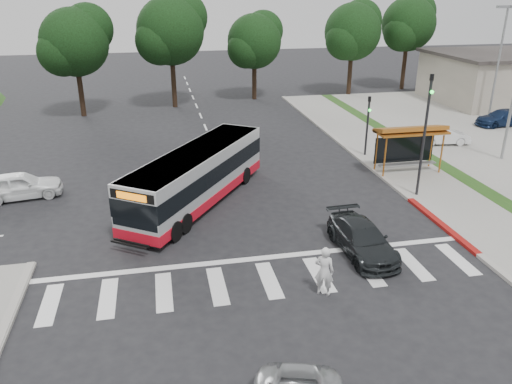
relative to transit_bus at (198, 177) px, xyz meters
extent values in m
plane|color=black|center=(1.95, -3.00, -1.41)|extent=(140.00, 140.00, 0.00)
cube|color=gray|center=(12.95, 5.00, -1.35)|extent=(4.00, 40.00, 0.12)
cube|color=#9E9991|center=(10.95, 5.00, -1.33)|extent=(0.30, 40.00, 0.15)
cube|color=maroon|center=(10.95, -5.00, -1.33)|extent=(0.32, 6.00, 0.15)
cube|color=#ABA190|center=(31.95, 19.00, 0.79)|extent=(14.00, 10.00, 4.40)
cube|color=silver|center=(1.95, -8.00, -1.40)|extent=(18.00, 2.60, 0.01)
cylinder|color=#A65C1B|center=(10.95, 1.40, -0.14)|extent=(0.10, 0.10, 2.30)
cylinder|color=#A65C1B|center=(14.55, 1.40, -0.14)|extent=(0.10, 0.10, 2.30)
cylinder|color=#A65C1B|center=(10.95, 2.60, -0.14)|extent=(0.10, 0.10, 2.30)
cylinder|color=#A65C1B|center=(14.55, 2.60, -0.14)|extent=(0.10, 0.10, 2.30)
cube|color=#A65C1B|center=(12.75, 2.00, 1.16)|extent=(4.20, 1.60, 0.12)
cube|color=#A65C1B|center=(12.75, 2.05, 1.31)|extent=(4.20, 1.32, 0.51)
cube|color=black|center=(12.75, 2.60, -0.09)|extent=(3.80, 0.06, 1.60)
cube|color=gray|center=(12.75, 2.00, -0.84)|extent=(3.60, 0.40, 0.08)
cylinder|color=black|center=(11.55, -1.50, 1.84)|extent=(0.14, 0.14, 6.50)
imported|color=black|center=(11.55, -1.50, 4.59)|extent=(0.16, 0.20, 1.00)
sphere|color=#19E533|center=(11.55, -1.68, 4.24)|extent=(0.18, 0.18, 0.18)
cylinder|color=black|center=(11.55, 5.50, 0.59)|extent=(0.14, 0.14, 4.00)
imported|color=black|center=(11.55, 5.50, 2.09)|extent=(0.16, 0.20, 1.00)
sphere|color=#19E533|center=(11.55, 5.32, 1.74)|extent=(0.18, 0.18, 0.18)
cylinder|color=gray|center=(25.95, 13.00, 3.19)|extent=(0.18, 0.18, 9.00)
cube|color=gray|center=(25.40, 13.00, 7.59)|extent=(0.80, 0.35, 0.22)
cylinder|color=black|center=(17.95, 25.00, 0.89)|extent=(0.44, 0.44, 4.40)
sphere|color=black|center=(17.95, 25.00, 4.89)|extent=(5.60, 5.60, 5.60)
sphere|color=black|center=(19.07, 25.84, 5.89)|extent=(4.20, 4.20, 4.20)
sphere|color=black|center=(16.97, 24.30, 4.19)|extent=(3.92, 3.92, 3.92)
cylinder|color=black|center=(24.95, 27.00, 1.01)|extent=(0.44, 0.44, 4.84)
sphere|color=black|center=(24.95, 27.00, 5.41)|extent=(5.60, 5.60, 5.60)
sphere|color=black|center=(26.07, 27.84, 6.51)|extent=(4.20, 4.20, 4.20)
sphere|color=black|center=(23.97, 26.30, 4.64)|extent=(3.92, 3.92, 3.92)
cylinder|color=black|center=(-0.05, 23.00, 1.01)|extent=(0.44, 0.44, 4.84)
sphere|color=black|center=(-0.05, 23.00, 5.41)|extent=(6.00, 6.00, 6.00)
sphere|color=black|center=(1.15, 23.90, 6.51)|extent=(4.50, 4.50, 4.50)
sphere|color=black|center=(-1.10, 22.25, 4.64)|extent=(4.20, 4.20, 4.20)
cylinder|color=black|center=(7.95, 25.00, 0.57)|extent=(0.44, 0.44, 3.96)
sphere|color=black|center=(7.95, 25.00, 4.17)|extent=(5.20, 5.20, 5.20)
sphere|color=black|center=(8.99, 25.78, 5.07)|extent=(3.90, 3.90, 3.90)
sphere|color=black|center=(7.04, 24.35, 3.54)|extent=(3.64, 3.64, 3.64)
cylinder|color=black|center=(-8.05, 21.00, 0.79)|extent=(0.44, 0.44, 4.40)
sphere|color=black|center=(-8.05, 21.00, 4.79)|extent=(5.60, 5.60, 5.60)
sphere|color=black|center=(-6.93, 21.84, 5.79)|extent=(4.20, 4.20, 4.20)
sphere|color=black|center=(-9.03, 20.30, 4.09)|extent=(3.92, 3.92, 3.92)
imported|color=silver|center=(3.68, -9.29, -0.44)|extent=(0.84, 0.74, 1.93)
imported|color=#212527|center=(6.25, -6.66, -0.76)|extent=(2.03, 4.55, 1.30)
imported|color=white|center=(-9.19, 2.50, -0.69)|extent=(4.44, 2.38, 1.44)
imported|color=silver|center=(17.95, 6.76, -0.72)|extent=(3.73, 1.73, 1.18)
imported|color=#142446|center=(25.33, 10.50, -0.68)|extent=(4.49, 2.14, 1.26)
camera|label=1|loc=(-1.81, -24.00, 9.03)|focal=35.00mm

